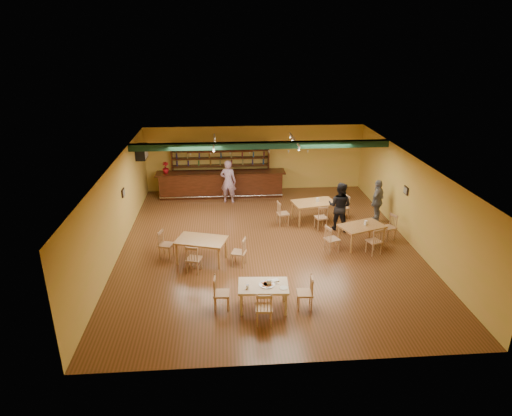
{
  "coord_description": "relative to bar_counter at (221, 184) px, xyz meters",
  "views": [
    {
      "loc": [
        -1.43,
        -13.83,
        6.85
      ],
      "look_at": [
        -0.35,
        0.6,
        1.15
      ],
      "focal_mm": 31.03,
      "sensor_mm": 36.0,
      "label": 1
    }
  ],
  "objects": [
    {
      "name": "parmesan_shaker",
      "position": [
        0.67,
        -9.1,
        0.19
      ],
      "size": [
        0.08,
        0.08,
        0.11
      ],
      "primitive_type": "cylinder",
      "rotation": [
        0.0,
        0.0,
        -0.06
      ],
      "color": "#EAE5C6",
      "rests_on": "near_table"
    },
    {
      "name": "napkin_stack",
      "position": [
        1.42,
        -8.77,
        0.15
      ],
      "size": [
        0.24,
        0.21,
        0.03
      ],
      "primitive_type": "cube",
      "rotation": [
        0.0,
        0.0,
        0.36
      ],
      "color": "white",
      "rests_on": "near_table"
    },
    {
      "name": "dining_table_b",
      "position": [
        3.58,
        -3.21,
        -0.16
      ],
      "size": [
        1.76,
        1.25,
        0.81
      ],
      "primitive_type": "cube",
      "rotation": [
        0.0,
        0.0,
        0.19
      ],
      "color": "#A06738",
      "rests_on": "ground"
    },
    {
      "name": "poinsettia",
      "position": [
        -2.42,
        0.0,
        0.82
      ],
      "size": [
        0.36,
        0.36,
        0.5
      ],
      "primitive_type": "imported",
      "rotation": [
        0.0,
        0.0,
        0.35
      ],
      "color": "#A80F18",
      "rests_on": "bar_counter"
    },
    {
      "name": "track_rail_right",
      "position": [
        2.98,
        -1.75,
        2.38
      ],
      "size": [
        0.05,
        2.5,
        0.05
      ],
      "primitive_type": "cube",
      "color": "silver",
      "rests_on": "ceiling"
    },
    {
      "name": "dining_table_c",
      "position": [
        -0.63,
        -6.19,
        -0.18
      ],
      "size": [
        1.76,
        1.35,
        0.78
      ],
      "primitive_type": "cube",
      "rotation": [
        0.0,
        0.0,
        -0.3
      ],
      "color": "#A06738",
      "rests_on": "ground"
    },
    {
      "name": "track_rail_left",
      "position": [
        -0.22,
        -1.75,
        2.38
      ],
      "size": [
        0.05,
        2.5,
        0.05
      ],
      "primitive_type": "cube",
      "color": "silver",
      "rests_on": "ceiling"
    },
    {
      "name": "picture_right",
      "position": [
        6.55,
        -4.65,
        1.14
      ],
      "size": [
        0.04,
        0.34,
        0.28
      ],
      "primitive_type": "cube",
      "color": "black",
      "rests_on": "wall_right"
    },
    {
      "name": "bar_counter",
      "position": [
        0.0,
        0.0,
        0.0
      ],
      "size": [
        5.74,
        0.85,
        1.13
      ],
      "primitive_type": "cube",
      "color": "black",
      "rests_on": "ground"
    },
    {
      "name": "patron_right_a",
      "position": [
        4.38,
        -4.01,
        0.35
      ],
      "size": [
        1.12,
        1.06,
        1.83
      ],
      "primitive_type": "imported",
      "rotation": [
        0.0,
        0.0,
        2.59
      ],
      "color": "black",
      "rests_on": "ground"
    },
    {
      "name": "near_table",
      "position": [
        1.09,
        -8.96,
        -0.21
      ],
      "size": [
        1.36,
        0.92,
        0.7
      ],
      "primitive_type": "cube",
      "rotation": [
        0.0,
        0.0,
        -0.06
      ],
      "color": "tan",
      "rests_on": "ground"
    },
    {
      "name": "floor",
      "position": [
        1.58,
        -5.15,
        -0.56
      ],
      "size": [
        12.0,
        12.0,
        0.0
      ],
      "primitive_type": "plane",
      "color": "#553818",
      "rests_on": "ground"
    },
    {
      "name": "ceiling_beam",
      "position": [
        1.58,
        -2.35,
        2.31
      ],
      "size": [
        10.0,
        0.3,
        0.25
      ],
      "primitive_type": "cube",
      "color": "black",
      "rests_on": "ceiling"
    },
    {
      "name": "patron_right_b",
      "position": [
        6.02,
        -3.42,
        0.29
      ],
      "size": [
        0.97,
        1.03,
        1.71
      ],
      "primitive_type": "imported",
      "rotation": [
        0.0,
        0.0,
        4.0
      ],
      "color": "slate",
      "rests_on": "ground"
    },
    {
      "name": "patron_bar",
      "position": [
        0.31,
        -0.83,
        0.38
      ],
      "size": [
        0.77,
        0.59,
        1.89
      ],
      "primitive_type": "imported",
      "rotation": [
        0.0,
        0.0,
        2.92
      ],
      "color": "#824393",
      "rests_on": "ground"
    },
    {
      "name": "dining_table_d",
      "position": [
        4.82,
        -5.42,
        -0.19
      ],
      "size": [
        1.7,
        1.34,
        0.74
      ],
      "primitive_type": "cube",
      "rotation": [
        0.0,
        0.0,
        0.35
      ],
      "color": "#A06738",
      "rests_on": "ground"
    },
    {
      "name": "pizza_server",
      "position": [
        1.33,
        -8.91,
        0.16
      ],
      "size": [
        0.33,
        0.15,
        0.0
      ],
      "primitive_type": "cube",
      "rotation": [
        0.0,
        0.0,
        -0.21
      ],
      "color": "silver",
      "rests_on": "pizza_tray"
    },
    {
      "name": "picture_left",
      "position": [
        -3.39,
        -4.15,
        1.14
      ],
      "size": [
        0.04,
        0.34,
        0.28
      ],
      "primitive_type": "cube",
      "color": "black",
      "rests_on": "wall_left"
    },
    {
      "name": "pizza_tray",
      "position": [
        1.19,
        -8.96,
        0.15
      ],
      "size": [
        0.42,
        0.42,
        0.01
      ],
      "primitive_type": "cylinder",
      "rotation": [
        0.0,
        0.0,
        0.05
      ],
      "color": "silver",
      "rests_on": "near_table"
    },
    {
      "name": "side_plate",
      "position": [
        1.61,
        -9.14,
        0.15
      ],
      "size": [
        0.23,
        0.23,
        0.01
      ],
      "primitive_type": "cylinder",
      "rotation": [
        0.0,
        0.0,
        -0.06
      ],
      "color": "white",
      "rests_on": "near_table"
    },
    {
      "name": "back_bar_hutch",
      "position": [
        0.0,
        0.63,
        0.57
      ],
      "size": [
        4.44,
        0.4,
        2.28
      ],
      "primitive_type": "cube",
      "color": "black",
      "rests_on": "ground"
    },
    {
      "name": "ac_unit",
      "position": [
        -3.22,
        -0.95,
        1.79
      ],
      "size": [
        0.34,
        0.7,
        0.48
      ],
      "primitive_type": "cube",
      "color": "silver",
      "rests_on": "wall_left"
    }
  ]
}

